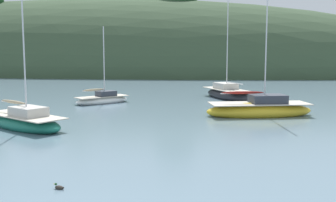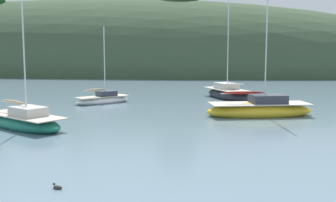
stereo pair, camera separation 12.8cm
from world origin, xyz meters
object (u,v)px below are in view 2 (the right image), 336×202
Objects in this scene: sailboat_red_portside at (24,121)px; duck_straggler at (57,187)px; sailboat_black_sloop at (260,109)px; sailboat_yellow_far at (103,99)px; sailboat_grey_yawl at (229,94)px.

duck_straggler is (6.55, -10.38, -0.36)m from sailboat_red_portside.
sailboat_black_sloop is 1.58× the size of sailboat_yellow_far.
sailboat_black_sloop is 16.17m from sailboat_red_portside.
sailboat_black_sloop is at bearing -21.49° from sailboat_yellow_far.
sailboat_red_portside is at bearing -125.38° from sailboat_grey_yawl.
sailboat_grey_yawl is (11.13, 5.27, 0.10)m from sailboat_yellow_far.
sailboat_grey_yawl is 21.37m from sailboat_red_portside.
sailboat_red_portside is 22.31× the size of duck_straggler.
sailboat_red_portside is (-12.38, -17.43, -0.03)m from sailboat_grey_yawl.
sailboat_grey_yawl is (-2.26, 10.54, -0.02)m from sailboat_black_sloop.
duck_straggler is at bearing -115.10° from sailboat_black_sloop.
sailboat_black_sloop is at bearing 64.90° from duck_straggler.
sailboat_red_portside is at bearing -154.81° from sailboat_black_sloop.
sailboat_yellow_far is 0.75× the size of sailboat_red_portside.
sailboat_grey_yawl is at bearing 54.62° from sailboat_red_portside.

